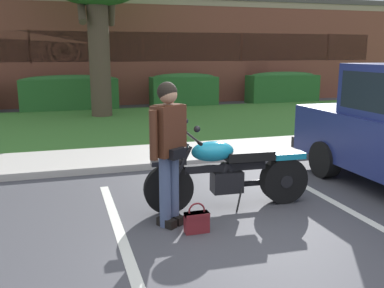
{
  "coord_description": "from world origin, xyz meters",
  "views": [
    {
      "loc": [
        -2.04,
        -3.89,
        2.04
      ],
      "look_at": [
        -0.51,
        1.26,
        0.85
      ],
      "focal_mm": 39.38,
      "sensor_mm": 36.0,
      "label": 1
    }
  ],
  "objects": [
    {
      "name": "rider_person",
      "position": [
        -0.95,
        0.73,
        0.99
      ],
      "size": [
        0.5,
        0.41,
        1.7
      ],
      "color": "black",
      "rests_on": "ground"
    },
    {
      "name": "stall_stripe_1",
      "position": [
        1.41,
        0.2,
        0.0
      ],
      "size": [
        0.18,
        4.4,
        0.01
      ],
      "primitive_type": "cube",
      "rotation": [
        0.0,
        0.0,
        0.01
      ],
      "color": "silver",
      "rests_on": "ground"
    },
    {
      "name": "motorcycle",
      "position": [
        0.02,
        1.06,
        0.48
      ],
      "size": [
        2.24,
        0.82,
        1.18
      ],
      "color": "black",
      "rests_on": "ground"
    },
    {
      "name": "grass_lawn",
      "position": [
        0.0,
        7.94,
        0.03
      ],
      "size": [
        60.0,
        6.22,
        0.06
      ],
      "primitive_type": "cube",
      "color": "#3D752D",
      "rests_on": "ground"
    },
    {
      "name": "curb_strip",
      "position": [
        0.0,
        3.22,
        0.06
      ],
      "size": [
        60.0,
        0.2,
        0.12
      ],
      "primitive_type": "cube",
      "color": "#B7B2A8",
      "rests_on": "ground"
    },
    {
      "name": "brick_building",
      "position": [
        0.84,
        17.57,
        2.1
      ],
      "size": [
        24.04,
        10.52,
        4.2
      ],
      "color": "brown",
      "rests_on": "ground"
    },
    {
      "name": "concrete_walk",
      "position": [
        0.0,
        4.07,
        0.04
      ],
      "size": [
        60.0,
        1.5,
        0.08
      ],
      "primitive_type": "cube",
      "color": "#B7B2A8",
      "rests_on": "ground"
    },
    {
      "name": "handbag",
      "position": [
        -0.71,
        0.41,
        0.14
      ],
      "size": [
        0.28,
        0.13,
        0.36
      ],
      "color": "maroon",
      "rests_on": "ground"
    },
    {
      "name": "hedge_center_left",
      "position": [
        -1.94,
        11.38,
        0.65
      ],
      "size": [
        3.28,
        0.9,
        1.24
      ],
      "color": "#286028",
      "rests_on": "ground"
    },
    {
      "name": "stall_stripe_0",
      "position": [
        -1.55,
        0.2,
        0.0
      ],
      "size": [
        0.18,
        4.4,
        0.01
      ],
      "primitive_type": "cube",
      "rotation": [
        0.0,
        0.0,
        0.01
      ],
      "color": "silver",
      "rests_on": "ground"
    },
    {
      "name": "ground_plane",
      "position": [
        0.0,
        0.0,
        0.0
      ],
      "size": [
        140.0,
        140.0,
        0.0
      ],
      "primitive_type": "plane",
      "color": "#424247"
    },
    {
      "name": "hedge_center_right",
      "position": [
        2.17,
        11.38,
        0.65
      ],
      "size": [
        2.48,
        0.9,
        1.24
      ],
      "color": "#286028",
      "rests_on": "ground"
    },
    {
      "name": "hedge_right",
      "position": [
        6.29,
        11.38,
        0.65
      ],
      "size": [
        2.89,
        0.9,
        1.24
      ],
      "color": "#286028",
      "rests_on": "ground"
    }
  ]
}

